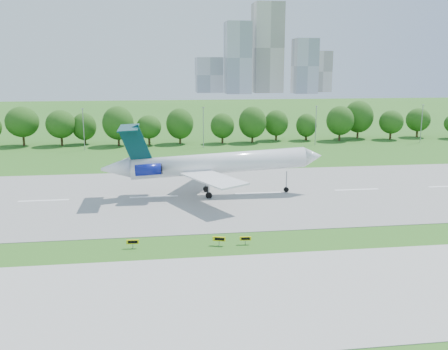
# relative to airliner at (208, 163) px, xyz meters

# --- Properties ---
(ground) EXTENTS (600.00, 600.00, 0.00)m
(ground) POSITION_rel_airliner_xyz_m (-10.27, -25.01, -6.25)
(ground) COLOR #256019
(ground) RESTS_ON ground
(runway) EXTENTS (400.00, 45.00, 0.08)m
(runway) POSITION_rel_airliner_xyz_m (-10.27, -0.01, -6.21)
(runway) COLOR gray
(runway) RESTS_ON ground
(taxiway) EXTENTS (400.00, 23.00, 0.08)m
(taxiway) POSITION_rel_airliner_xyz_m (-10.27, -43.01, -6.21)
(taxiway) COLOR #ADADA8
(taxiway) RESTS_ON ground
(tree_line) EXTENTS (288.40, 8.40, 10.40)m
(tree_line) POSITION_rel_airliner_xyz_m (-10.27, 66.99, -0.07)
(tree_line) COLOR #382314
(tree_line) RESTS_ON ground
(light_poles) EXTENTS (175.90, 0.25, 12.19)m
(light_poles) POSITION_rel_airliner_xyz_m (-12.77, 56.99, 0.08)
(light_poles) COLOR gray
(light_poles) RESTS_ON ground
(skyline) EXTENTS (127.00, 52.00, 80.00)m
(skyline) POSITION_rel_airliner_xyz_m (89.89, 365.60, 24.21)
(skyline) COLOR #B2B2B7
(skyline) RESTS_ON ground
(airliner) EXTENTS (42.02, 30.71, 13.77)m
(airliner) POSITION_rel_airliner_xyz_m (0.00, 0.00, 0.00)
(airliner) COLOR white
(airliner) RESTS_ON ground
(taxi_sign_left) EXTENTS (1.71, 0.31, 1.20)m
(taxi_sign_left) POSITION_rel_airliner_xyz_m (-13.14, -26.77, -5.37)
(taxi_sign_left) COLOR gray
(taxi_sign_left) RESTS_ON ground
(taxi_sign_centre) EXTENTS (1.61, 0.35, 1.13)m
(taxi_sign_centre) POSITION_rel_airliner_xyz_m (2.24, -27.41, -5.42)
(taxi_sign_centre) COLOR gray
(taxi_sign_centre) RESTS_ON ground
(taxi_sign_right) EXTENTS (1.77, 0.75, 1.26)m
(taxi_sign_right) POSITION_rel_airliner_xyz_m (-1.43, -27.33, -5.32)
(taxi_sign_right) COLOR gray
(taxi_sign_right) RESTS_ON ground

